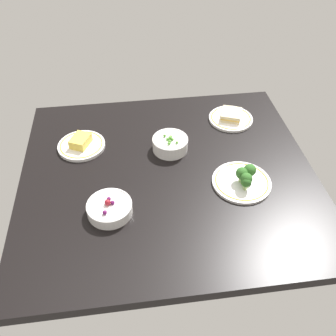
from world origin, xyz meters
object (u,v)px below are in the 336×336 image
(bowl_berries, at_px, (110,208))
(bowl_peas, at_px, (170,144))
(plate_broccoli, at_px, (243,180))
(plate_cheese, at_px, (81,144))
(plate_sandwich, at_px, (231,117))

(bowl_berries, bearing_deg, bowl_peas, 50.73)
(plate_broccoli, bearing_deg, plate_cheese, 153.89)
(plate_cheese, xyz_separation_m, bowl_berries, (0.11, -0.37, 0.01))
(plate_cheese, relative_size, bowl_berries, 1.24)
(plate_broccoli, distance_m, plate_sandwich, 0.40)
(bowl_berries, bearing_deg, plate_sandwich, 40.80)
(plate_cheese, height_order, plate_sandwich, plate_cheese)
(plate_cheese, bearing_deg, bowl_peas, -9.82)
(bowl_berries, xyz_separation_m, plate_broccoli, (0.49, 0.07, -0.00))
(plate_cheese, distance_m, bowl_peas, 0.37)
(bowl_berries, xyz_separation_m, plate_sandwich, (0.55, 0.47, -0.01))
(bowl_berries, distance_m, plate_sandwich, 0.73)
(bowl_berries, relative_size, plate_sandwich, 0.79)
(plate_cheese, xyz_separation_m, plate_broccoli, (0.60, -0.29, 0.01))
(bowl_peas, height_order, bowl_berries, bowl_peas)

